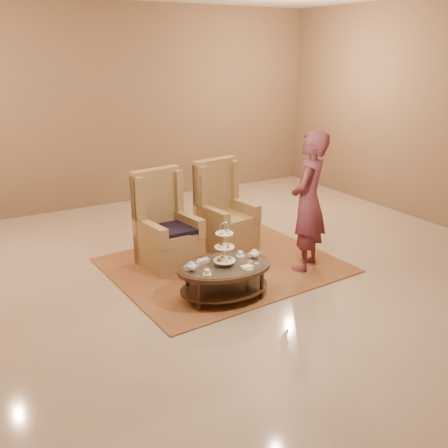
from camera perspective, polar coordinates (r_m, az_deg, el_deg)
ground at (r=6.19m, az=1.06°, el=-6.65°), size 8.00×8.00×0.00m
ceiling at (r=6.19m, az=1.06°, el=-6.65°), size 8.00×8.00×0.02m
wall_back at (r=9.27m, az=-12.06°, el=12.96°), size 8.00×0.04×3.50m
rug at (r=6.64m, az=-0.05°, el=-4.70°), size 2.97×2.53×0.02m
tea_table at (r=5.68m, az=0.04°, el=-5.38°), size 1.19×0.90×0.92m
armchair_left at (r=6.60m, az=-6.70°, el=-1.07°), size 0.78×0.80×1.26m
armchair_right at (r=7.14m, az=-0.11°, el=0.63°), size 0.77×0.79×1.26m
person at (r=6.35m, az=9.62°, el=2.47°), size 0.78×0.72×1.80m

